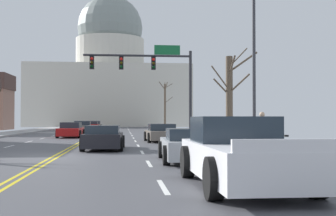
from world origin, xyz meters
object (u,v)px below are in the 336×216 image
Objects in this scene: bicycle_parked at (283,149)px; sedan_oncoming_00 at (71,130)px; street_lamp_right at (248,38)px; pedestrian_00 at (262,130)px; signal_gantry at (152,71)px; sedan_near_02 at (189,146)px; sedan_oncoming_01 at (82,127)px; sedan_oncoming_03 at (95,125)px; pickup_truck_near_03 at (241,154)px; sedan_near_01 at (104,138)px; sedan_near_00 at (161,133)px; sedan_oncoming_02 at (92,126)px.

sedan_oncoming_00 is at bearing 112.63° from bicycle_parked.
sedan_oncoming_00 is (-9.51, 18.84, -4.35)m from street_lamp_right.
sedan_oncoming_00 is 21.81m from pedestrian_00.
bicycle_parked is at bearing -80.01° from signal_gantry.
sedan_oncoming_01 is at bearing 101.06° from sedan_near_02.
sedan_near_02 is (-2.98, -3.01, -4.38)m from street_lamp_right.
street_lamp_right is 53.87m from sedan_oncoming_03.
pickup_truck_near_03 is at bearing -80.17° from sedan_oncoming_01.
street_lamp_right is 1.49× the size of pickup_truck_near_03.
street_lamp_right reaches higher than pickup_truck_near_03.
signal_gantry reaches higher than sedan_near_01.
sedan_near_02 is 34.53m from sedan_oncoming_01.
pickup_truck_near_03 is at bearing -76.24° from sedan_oncoming_00.
sedan_oncoming_00 is at bearing 116.78° from street_lamp_right.
signal_gantry is at bearing 97.42° from sedan_near_00.
street_lamp_right reaches higher than sedan_near_02.
signal_gantry is 1.79× the size of sedan_oncoming_02.
sedan_near_01 is (-6.24, 3.57, -4.36)m from street_lamp_right.
sedan_near_02 is at bearing -89.37° from signal_gantry.
street_lamp_right is 4.61× the size of bicycle_parked.
sedan_near_01 is 7.34m from sedan_near_02.
sedan_oncoming_02 is at bearing 94.62° from sedan_near_01.
sedan_oncoming_00 reaches higher than sedan_oncoming_02.
sedan_oncoming_02 is at bearing 101.24° from bicycle_parked.
sedan_oncoming_00 is at bearing 106.62° from sedan_near_02.
pedestrian_00 is (9.97, -53.42, 0.49)m from sedan_oncoming_03.
signal_gantry is at bearing -68.93° from sedan_oncoming_01.
sedan_near_00 is 2.49× the size of bicycle_parked.
sedan_near_00 is (-2.76, 11.01, -4.38)m from street_lamp_right.
pedestrian_00 is at bearing -76.36° from signal_gantry.
street_lamp_right is 3.94m from pedestrian_00.
street_lamp_right is at bearing -63.22° from sedan_oncoming_00.
bicycle_parked is (2.80, -15.08, -0.06)m from sedan_near_00.
sedan_oncoming_00 is (-6.80, 27.76, -0.11)m from pickup_truck_near_03.
sedan_oncoming_03 reaches higher than sedan_near_00.
sedan_near_01 is 1.03× the size of sedan_oncoming_01.
pedestrian_00 is 0.93× the size of bicycle_parked.
sedan_oncoming_00 is at bearing 103.76° from pickup_truck_near_03.
sedan_oncoming_00 is (-6.52, 21.85, 0.03)m from sedan_near_02.
pickup_truck_near_03 reaches higher than sedan_oncoming_03.
signal_gantry is 4.81× the size of pedestrian_00.
bicycle_parked is at bearing -19.31° from sedan_near_02.
sedan_oncoming_02 is (-3.27, 40.43, -0.00)m from sedan_near_01.
sedan_near_02 is 1.01× the size of sedan_oncoming_03.
pedestrian_00 is at bearing -79.43° from sedan_oncoming_03.
bicycle_parked is at bearing -89.40° from street_lamp_right.
sedan_near_01 is at bearing 105.78° from pickup_truck_near_03.
sedan_near_02 is 4.20m from pedestrian_00.
sedan_oncoming_01 is (-6.90, 39.80, -0.10)m from pickup_truck_near_03.
sedan_oncoming_02 is (-6.75, 32.99, 0.02)m from sedan_near_00.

